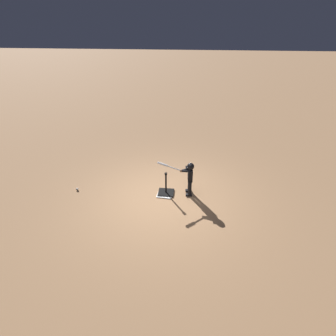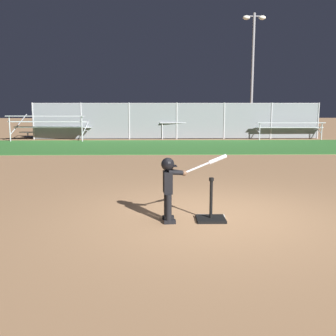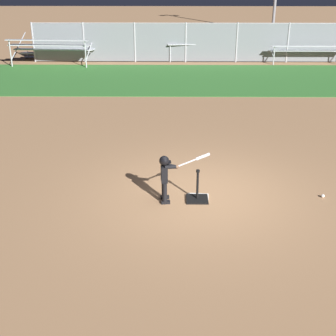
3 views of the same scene
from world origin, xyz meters
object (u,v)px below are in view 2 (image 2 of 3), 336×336
object	(u,v)px
batting_tee	(211,215)
bleachers_center	(53,127)
batter_child	(171,181)
bleachers_right_center	(185,130)
bleachers_far_left	(286,130)

from	to	relation	value
batting_tee	bleachers_center	xyz separation A→B (m)	(-6.26, 14.31, 0.54)
batter_child	bleachers_center	xyz separation A→B (m)	(-5.62, 14.36, -0.01)
batting_tee	bleachers_center	bearing A→B (deg)	113.62
batting_tee	bleachers_right_center	bearing A→B (deg)	87.73
batter_child	bleachers_far_left	xyz separation A→B (m)	(6.54, 14.72, -0.20)
batting_tee	bleachers_center	distance (m)	15.63
batting_tee	bleachers_right_center	xyz separation A→B (m)	(0.60, 15.27, 0.34)
batter_child	bleachers_right_center	bearing A→B (deg)	85.35
batter_child	bleachers_right_center	size ratio (longest dim) A/B	0.34
bleachers_center	bleachers_far_left	bearing A→B (deg)	1.70
batting_tee	bleachers_far_left	xyz separation A→B (m)	(5.90, 14.67, 0.36)
bleachers_far_left	bleachers_center	bearing A→B (deg)	-178.30
batter_child	bleachers_right_center	distance (m)	15.37
batting_tee	bleachers_right_center	distance (m)	15.29
batter_child	bleachers_center	size ratio (longest dim) A/B	0.27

